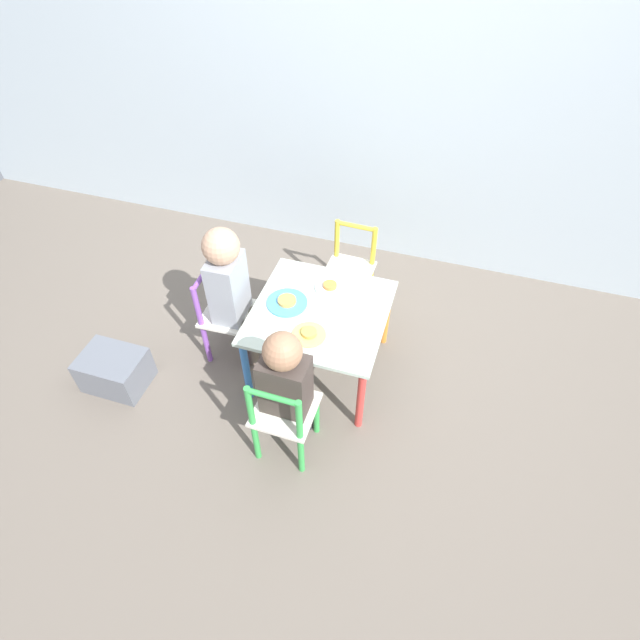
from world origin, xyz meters
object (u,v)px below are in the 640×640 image
at_px(chair_green, 284,416).
at_px(plate_front, 309,334).
at_px(plate_back, 330,287).
at_px(plate_left, 287,302).
at_px(child_left, 231,285).
at_px(child_front, 287,381).
at_px(chair_yellow, 350,272).
at_px(kids_table, 320,319).
at_px(storage_bin, 115,370).
at_px(chair_purple, 226,316).

distance_m(chair_green, plate_front, 0.38).
relative_size(plate_front, plate_back, 1.02).
xyz_separation_m(chair_green, plate_left, (-0.16, 0.50, 0.17)).
bearing_deg(child_left, plate_back, -69.92).
bearing_deg(plate_front, child_front, -91.31).
bearing_deg(plate_front, plate_back, 90.00).
xyz_separation_m(chair_yellow, plate_front, (-0.02, -0.67, 0.17)).
distance_m(kids_table, child_front, 0.45).
distance_m(chair_green, child_front, 0.18).
xyz_separation_m(child_left, plate_left, (0.28, 0.02, -0.05)).
distance_m(kids_table, plate_left, 0.18).
relative_size(chair_green, plate_left, 2.68).
xyz_separation_m(child_left, storage_bin, (-0.52, -0.39, -0.39)).
xyz_separation_m(chair_purple, plate_front, (0.50, -0.14, 0.17)).
bearing_deg(plate_front, chair_green, -91.22).
height_order(chair_green, plate_left, chair_green).
height_order(child_left, plate_back, child_left).
xyz_separation_m(kids_table, chair_yellow, (0.02, 0.50, -0.11)).
bearing_deg(chair_green, plate_left, -71.74).
height_order(chair_yellow, storage_bin, chair_yellow).
relative_size(chair_purple, chair_green, 1.00).
bearing_deg(chair_purple, child_front, -132.65).
bearing_deg(kids_table, chair_green, -90.82).
relative_size(chair_yellow, child_front, 0.73).
bearing_deg(storage_bin, plate_left, 26.91).
bearing_deg(chair_yellow, storage_bin, -135.16).
bearing_deg(plate_front, chair_yellow, 88.44).
bearing_deg(plate_front, storage_bin, -166.02).
xyz_separation_m(kids_table, chair_green, (-0.01, -0.50, -0.11)).
bearing_deg(chair_yellow, plate_left, -107.97).
distance_m(child_left, storage_bin, 0.76).
relative_size(kids_table, plate_left, 3.21).
bearing_deg(plate_left, kids_table, -0.00).
bearing_deg(chair_yellow, child_front, -89.42).
bearing_deg(chair_green, child_left, -47.13).
relative_size(kids_table, chair_purple, 1.20).
bearing_deg(child_front, kids_table, -90.00).
distance_m(child_front, plate_front, 0.28).
distance_m(plate_back, storage_bin, 1.17).
relative_size(plate_left, storage_bin, 0.63).
distance_m(kids_table, plate_front, 0.18).
distance_m(child_front, storage_bin, 1.02).
bearing_deg(chair_green, chair_yellow, -90.62).
height_order(chair_green, child_front, child_front).
bearing_deg(chair_purple, chair_green, -136.62).
height_order(chair_purple, plate_left, chair_purple).
relative_size(chair_green, child_front, 0.73).
bearing_deg(plate_left, storage_bin, -153.09).
bearing_deg(chair_yellow, chair_purple, -132.76).
relative_size(chair_green, plate_back, 3.49).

